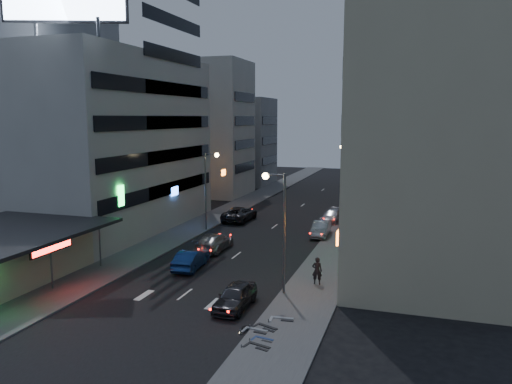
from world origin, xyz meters
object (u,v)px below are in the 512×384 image
at_px(scooter_black_a, 272,337).
at_px(scooter_silver_b, 294,308).
at_px(parked_car_right_near, 235,296).
at_px(parked_car_left, 240,214).
at_px(parked_car_right_mid, 321,229).
at_px(scooter_black_b, 279,319).
at_px(road_car_silver, 214,242).
at_px(scooter_silver_a, 269,320).
at_px(parked_car_right_far, 332,216).
at_px(person, 317,271).
at_px(road_car_blue, 191,259).
at_px(scooter_blue, 275,330).

height_order(scooter_black_a, scooter_silver_b, scooter_silver_b).
relative_size(parked_car_right_near, parked_car_left, 0.75).
height_order(parked_car_right_mid, scooter_black_b, parked_car_right_mid).
bearing_deg(road_car_silver, scooter_silver_b, 128.77).
bearing_deg(scooter_black_a, road_car_silver, 46.97).
height_order(parked_car_left, scooter_black_b, parked_car_left).
distance_m(scooter_black_a, scooter_silver_a, 2.03).
xyz_separation_m(parked_car_right_near, road_car_silver, (-6.48, 12.10, 0.02)).
bearing_deg(parked_car_right_far, scooter_silver_a, -79.97).
relative_size(parked_car_right_far, scooter_black_b, 2.33).
height_order(person, scooter_black_a, person).
bearing_deg(parked_car_left, road_car_blue, 99.00).
distance_m(scooter_blue, scooter_black_b, 1.33).
relative_size(parked_car_right_far, person, 2.46).
relative_size(road_car_blue, person, 2.35).
relative_size(parked_car_right_near, scooter_black_b, 2.16).
relative_size(parked_car_right_mid, scooter_silver_b, 2.18).
distance_m(parked_car_right_mid, parked_car_right_far, 7.14).
height_order(scooter_silver_a, scooter_blue, scooter_silver_a).
xyz_separation_m(scooter_blue, scooter_silver_b, (0.32, 3.05, 0.11)).
bearing_deg(road_car_silver, scooter_silver_a, 122.15).
bearing_deg(person, road_car_blue, -10.48).
bearing_deg(parked_car_right_mid, scooter_silver_b, -85.70).
distance_m(parked_car_right_near, scooter_black_a, 6.01).
bearing_deg(road_car_silver, person, 148.19).
bearing_deg(parked_car_right_far, scooter_blue, -78.96).
bearing_deg(scooter_black_b, parked_car_right_near, 76.42).
xyz_separation_m(parked_car_left, road_car_blue, (2.54, -18.33, -0.06)).
xyz_separation_m(parked_car_right_near, road_car_blue, (-6.10, 6.56, -0.00)).
height_order(parked_car_right_near, parked_car_right_mid, parked_car_right_near).
bearing_deg(scooter_blue, parked_car_left, 32.74).
relative_size(parked_car_right_near, road_car_blue, 0.97).
height_order(road_car_blue, scooter_black_b, road_car_blue).
height_order(parked_car_left, scooter_black_a, parked_car_left).
relative_size(parked_car_left, person, 3.03).
xyz_separation_m(person, scooter_silver_a, (-1.01, -8.48, -0.35)).
height_order(parked_car_right_near, scooter_silver_a, parked_car_right_near).
distance_m(road_car_silver, scooter_black_a, 19.67).
bearing_deg(scooter_black_a, scooter_silver_b, 12.77).
distance_m(road_car_silver, scooter_black_b, 17.63).
distance_m(parked_car_right_mid, scooter_silver_b, 21.10).
relative_size(parked_car_right_mid, scooter_blue, 2.66).
bearing_deg(parked_car_right_near, parked_car_left, 109.60).
xyz_separation_m(road_car_blue, person, (10.12, -0.89, 0.34)).
relative_size(scooter_black_b, scooter_silver_b, 1.01).
xyz_separation_m(parked_car_left, scooter_blue, (12.25, -28.66, -0.19)).
distance_m(road_car_silver, person, 12.31).
bearing_deg(scooter_silver_b, scooter_black_a, 171.89).
relative_size(parked_car_right_mid, person, 2.29).
distance_m(parked_car_left, road_car_blue, 18.51).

